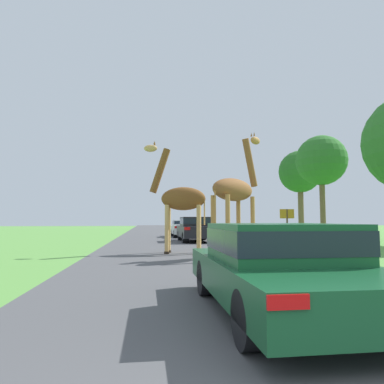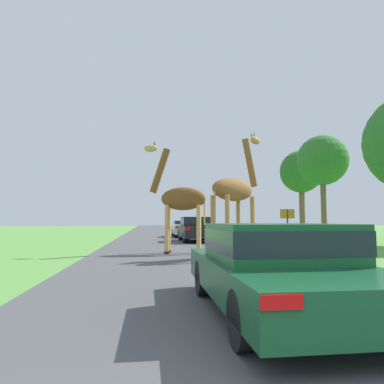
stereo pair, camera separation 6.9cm
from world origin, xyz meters
name	(u,v)px [view 2 (the right image)]	position (x,y,z in m)	size (l,w,h in m)	color
road	(161,235)	(0.00, 30.00, 0.00)	(6.93, 120.00, 0.00)	#4C4C4F
giraffe_near_road	(180,199)	(0.13, 13.04, 2.21)	(2.62, 1.02, 4.66)	tan
giraffe_companion	(235,192)	(1.92, 11.04, 2.37)	(2.53, 2.19, 4.80)	#B77F3D
car_lead_maroon	(276,265)	(0.70, 3.91, 0.70)	(1.97, 4.41, 1.30)	#144C28
car_queue_right	(195,228)	(1.82, 20.73, 0.82)	(1.90, 4.80, 1.55)	black
car_queue_left	(185,228)	(1.81, 26.66, 0.73)	(1.97, 4.49, 1.35)	silver
tree_centre_back	(322,161)	(12.11, 23.60, 5.90)	(3.86, 3.86, 7.88)	brown
tree_right_cluster	(301,172)	(14.94, 33.32, 6.43)	(4.48, 4.48, 8.74)	brown
sign_post	(287,221)	(5.38, 14.57, 1.30)	(0.70, 0.08, 1.87)	#4C3823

